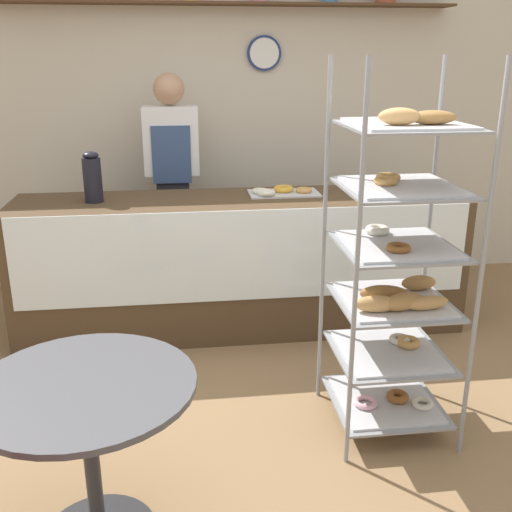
# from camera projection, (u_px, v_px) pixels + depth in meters

# --- Properties ---
(ground_plane) EXTENTS (14.00, 14.00, 0.00)m
(ground_plane) POSITION_uv_depth(u_px,v_px,m) (267.00, 425.00, 3.13)
(ground_plane) COLOR olive
(back_wall) EXTENTS (10.00, 0.30, 2.70)m
(back_wall) POSITION_uv_depth(u_px,v_px,m) (227.00, 115.00, 4.83)
(back_wall) COLOR beige
(back_wall) RESTS_ON ground_plane
(display_counter) EXTENTS (3.02, 0.67, 0.93)m
(display_counter) POSITION_uv_depth(u_px,v_px,m) (241.00, 263.00, 4.15)
(display_counter) COLOR #4C3823
(display_counter) RESTS_ON ground_plane
(pastry_rack) EXTENTS (0.59, 0.61, 1.84)m
(pastry_rack) POSITION_uv_depth(u_px,v_px,m) (396.00, 272.00, 2.88)
(pastry_rack) COLOR gray
(pastry_rack) RESTS_ON ground_plane
(person_worker) EXTENTS (0.40, 0.23, 1.72)m
(person_worker) POSITION_uv_depth(u_px,v_px,m) (173.00, 178.00, 4.51)
(person_worker) COLOR #282833
(person_worker) RESTS_ON ground_plane
(cafe_table) EXTENTS (0.83, 0.83, 0.71)m
(cafe_table) POSITION_uv_depth(u_px,v_px,m) (88.00, 422.00, 2.23)
(cafe_table) COLOR #262628
(cafe_table) RESTS_ON ground_plane
(coffee_carafe) EXTENTS (0.12, 0.12, 0.33)m
(coffee_carafe) POSITION_uv_depth(u_px,v_px,m) (92.00, 177.00, 3.85)
(coffee_carafe) COLOR black
(coffee_carafe) RESTS_ON display_counter
(donut_tray_counter) EXTENTS (0.48, 0.27, 0.05)m
(donut_tray_counter) POSITION_uv_depth(u_px,v_px,m) (281.00, 192.00, 4.09)
(donut_tray_counter) COLOR silver
(donut_tray_counter) RESTS_ON display_counter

